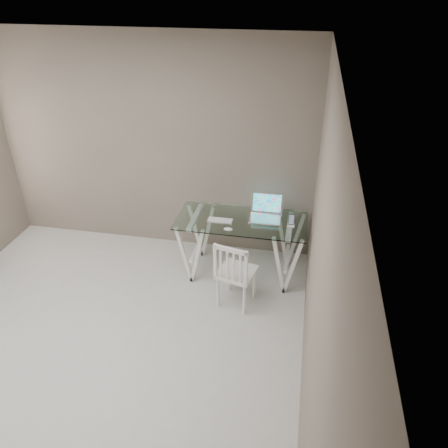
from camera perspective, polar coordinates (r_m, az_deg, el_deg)
name	(u,v)px	position (r m, az deg, el deg)	size (l,w,h in m)	color
room	(45,203)	(3.57, -22.33, 2.53)	(4.50, 4.52, 2.71)	#B8B6B1
desk	(241,246)	(5.21, 2.25, -2.93)	(1.50, 0.70, 0.75)	silver
chair	(234,272)	(4.67, 1.35, -6.27)	(0.46, 0.46, 0.84)	white
laptop	(266,212)	(5.08, 5.50, 1.57)	(0.36, 0.33, 0.25)	silver
keyboard	(220,220)	(5.00, -0.52, 0.48)	(0.30, 0.13, 0.01)	silver
mouse	(228,229)	(4.81, 0.55, -0.69)	(0.10, 0.06, 0.03)	white
phone_dock	(291,223)	(4.94, 8.77, 0.15)	(0.08, 0.08, 0.14)	white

